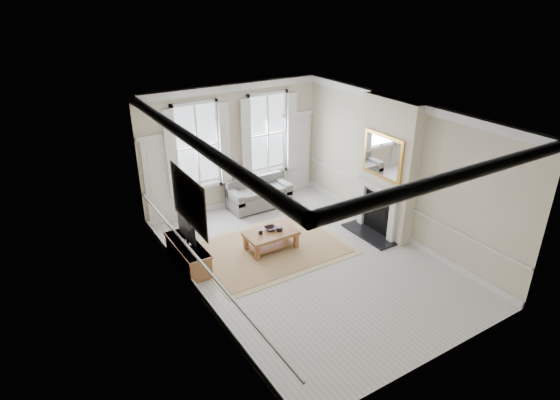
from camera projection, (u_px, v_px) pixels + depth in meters
floor at (307, 261)px, 10.59m from camera, size 7.20×7.20×0.00m
ceiling at (312, 114)px, 9.16m from camera, size 7.20×7.20×0.00m
back_wall at (233, 147)px, 12.65m from camera, size 5.20×0.00×5.20m
left_wall at (194, 223)px, 8.64m from camera, size 0.00×7.20×7.20m
right_wall at (399, 170)px, 11.12m from camera, size 0.00×7.20×7.20m
window_left at (197, 147)px, 12.03m from camera, size 1.26×0.20×2.20m
window_right at (267, 134)px, 13.03m from camera, size 1.26×0.20×2.20m
door_left at (162, 182)px, 11.88m from camera, size 0.90×0.08×2.30m
door_right at (297, 153)px, 13.83m from camera, size 0.90×0.08×2.30m
painting at (189, 200)px, 8.74m from camera, size 0.05×1.66×1.06m
chimney_breast at (388, 168)px, 11.19m from camera, size 0.35×1.70×3.38m
hearth at (369, 234)px, 11.69m from camera, size 0.55×1.50×0.05m
fireplace at (377, 207)px, 11.49m from camera, size 0.21×1.45×1.33m
mirror at (382, 156)px, 10.94m from camera, size 0.06×1.26×1.06m
sofa at (258, 195)px, 13.07m from camera, size 1.70×0.83×0.83m
side_table at (189, 213)px, 11.73m from camera, size 0.61×0.61×0.59m
rug at (271, 248)px, 11.09m from camera, size 3.50×2.60×0.02m
coffee_table at (271, 235)px, 10.94m from camera, size 1.21×0.71×0.46m
ceramic_pot_a at (261, 232)px, 10.80m from camera, size 0.10×0.10×0.10m
ceramic_pot_b at (279, 229)px, 10.94m from camera, size 0.15×0.15×0.11m
bowl at (271, 228)px, 10.99m from camera, size 0.32×0.32×0.07m
tv_stand at (188, 255)px, 10.34m from camera, size 0.49×1.53×0.55m
tv at (186, 228)px, 10.07m from camera, size 0.08×0.90×0.68m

